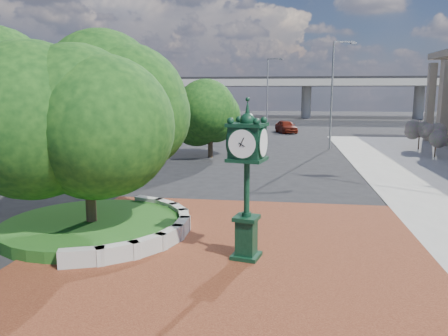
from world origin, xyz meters
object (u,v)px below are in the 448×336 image
(parked_car, at_px, (286,126))
(street_lamp_near, at_px, (335,87))
(street_lamp_far, at_px, (269,89))
(post_clock, at_px, (247,174))

(parked_car, relative_size, street_lamp_near, 0.50)
(parked_car, relative_size, street_lamp_far, 0.50)
(post_clock, distance_m, street_lamp_far, 44.30)
(post_clock, relative_size, street_lamp_far, 0.51)
(post_clock, bearing_deg, parked_car, 88.68)
(post_clock, distance_m, parked_car, 40.65)
(parked_car, bearing_deg, street_lamp_near, -92.73)
(street_lamp_near, bearing_deg, street_lamp_far, 109.01)
(street_lamp_near, xyz_separation_m, street_lamp_far, (-6.26, 18.16, 0.00))
(street_lamp_near, bearing_deg, parked_car, 105.31)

